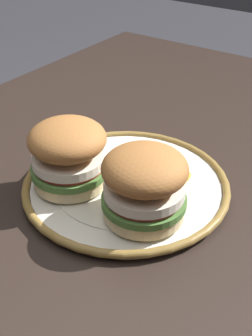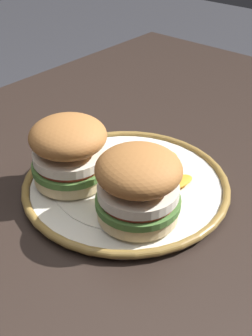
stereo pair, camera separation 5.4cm
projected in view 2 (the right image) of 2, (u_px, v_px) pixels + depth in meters
name	position (u px, v px, depth m)	size (l,w,h in m)	color
dining_table	(124.00, 260.00, 0.67)	(1.44, 1.02, 0.75)	black
dinner_plate	(126.00, 185.00, 0.67)	(0.32, 0.32, 0.02)	silver
sandwich_half_left	(139.00, 184.00, 0.57)	(0.12, 0.12, 0.10)	beige
sandwich_half_right	(70.00, 149.00, 0.64)	(0.14, 0.14, 0.10)	beige
orange_peel_curled	(163.00, 158.00, 0.71)	(0.06, 0.06, 0.01)	orange
orange_peel_strip_long	(175.00, 183.00, 0.65)	(0.07, 0.05, 0.01)	orange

